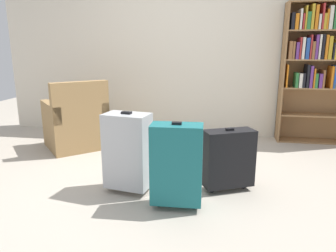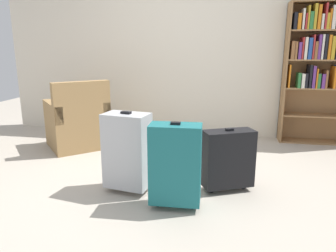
{
  "view_description": "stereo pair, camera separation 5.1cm",
  "coord_description": "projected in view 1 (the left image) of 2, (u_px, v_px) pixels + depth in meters",
  "views": [
    {
      "loc": [
        0.6,
        -2.9,
        1.29
      ],
      "look_at": [
        0.11,
        0.07,
        0.55
      ],
      "focal_mm": 33.85,
      "sensor_mm": 36.0,
      "label": 1
    },
    {
      "loc": [
        0.65,
        -2.89,
        1.29
      ],
      "look_at": [
        0.11,
        0.07,
        0.55
      ],
      "focal_mm": 33.85,
      "sensor_mm": 36.0,
      "label": 2
    }
  ],
  "objects": [
    {
      "name": "suitcase_silver",
      "position": [
        128.0,
        151.0,
        2.86
      ],
      "size": [
        0.44,
        0.31,
        0.75
      ],
      "color": "#B7BABF",
      "rests_on": "ground"
    },
    {
      "name": "back_wall",
      "position": [
        180.0,
        48.0,
        4.7
      ],
      "size": [
        5.48,
        0.1,
        2.6
      ],
      "primitive_type": "cube",
      "color": "beige",
      "rests_on": "ground"
    },
    {
      "name": "bookshelf",
      "position": [
        324.0,
        61.0,
        4.24
      ],
      "size": [
        1.09,
        0.28,
        1.88
      ],
      "color": "olive",
      "rests_on": "ground"
    },
    {
      "name": "suitcase_black",
      "position": [
        228.0,
        158.0,
        2.9
      ],
      "size": [
        0.5,
        0.36,
        0.6
      ],
      "color": "black",
      "rests_on": "ground"
    },
    {
      "name": "ground_plane",
      "position": [
        156.0,
        180.0,
        3.18
      ],
      "size": [
        9.6,
        9.6,
        0.0
      ],
      "primitive_type": "plane",
      "color": "#B2A899"
    },
    {
      "name": "armchair",
      "position": [
        76.0,
        124.0,
        4.17
      ],
      "size": [
        0.99,
        0.99,
        0.9
      ],
      "color": "#9E7A4C",
      "rests_on": "ground"
    },
    {
      "name": "mug",
      "position": [
        116.0,
        148.0,
        4.06
      ],
      "size": [
        0.12,
        0.08,
        0.1
      ],
      "color": "#1E7F4C",
      "rests_on": "ground"
    },
    {
      "name": "suitcase_teal",
      "position": [
        177.0,
        164.0,
        2.56
      ],
      "size": [
        0.42,
        0.23,
        0.73
      ],
      "color": "#19666B",
      "rests_on": "ground"
    }
  ]
}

